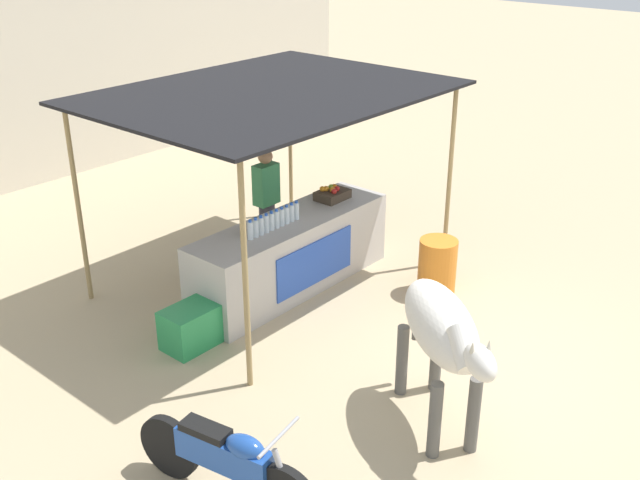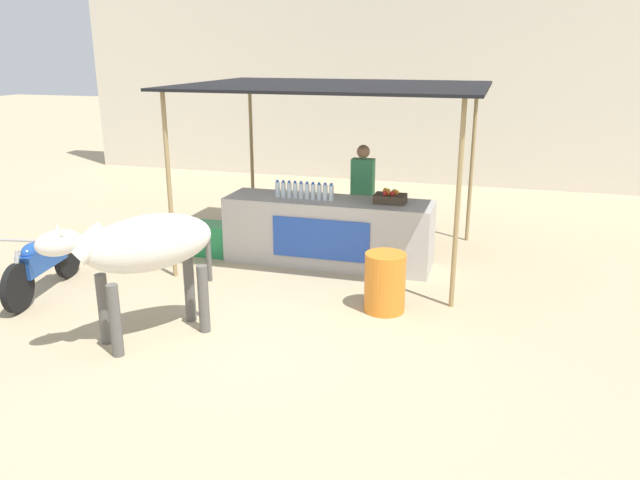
{
  "view_description": "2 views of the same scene",
  "coord_description": "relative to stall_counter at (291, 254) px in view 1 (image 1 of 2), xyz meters",
  "views": [
    {
      "loc": [
        -6.36,
        -3.73,
        4.61
      ],
      "look_at": [
        -0.31,
        1.45,
        1.0
      ],
      "focal_mm": 42.0,
      "sensor_mm": 36.0,
      "label": 1
    },
    {
      "loc": [
        2.34,
        -6.19,
        3.04
      ],
      "look_at": [
        0.31,
        0.72,
        0.81
      ],
      "focal_mm": 35.0,
      "sensor_mm": 36.0,
      "label": 2
    }
  ],
  "objects": [
    {
      "name": "ground_plane",
      "position": [
        0.0,
        -2.2,
        -0.48
      ],
      "size": [
        60.0,
        60.0,
        0.0
      ],
      "primitive_type": "plane",
      "color": "tan"
    },
    {
      "name": "building_wall_far",
      "position": [
        0.0,
        6.32,
        2.28
      ],
      "size": [
        16.0,
        0.5,
        5.52
      ],
      "primitive_type": "cube",
      "color": "beige",
      "rests_on": "ground"
    },
    {
      "name": "stall_counter",
      "position": [
        0.0,
        0.0,
        0.0
      ],
      "size": [
        3.0,
        0.82,
        0.96
      ],
      "color": "#B2ADA8",
      "rests_on": "ground"
    },
    {
      "name": "stall_awning",
      "position": [
        0.0,
        0.3,
        1.97
      ],
      "size": [
        4.2,
        3.2,
        2.55
      ],
      "color": "black",
      "rests_on": "ground"
    },
    {
      "name": "water_bottle_row",
      "position": [
        -0.35,
        -0.05,
        0.59
      ],
      "size": [
        0.88,
        0.07,
        0.25
      ],
      "color": "silver",
      "rests_on": "stall_counter"
    },
    {
      "name": "fruit_crate",
      "position": [
        0.88,
        0.06,
        0.55
      ],
      "size": [
        0.44,
        0.32,
        0.18
      ],
      "color": "#3F3326",
      "rests_on": "stall_counter"
    },
    {
      "name": "vendor_behind_counter",
      "position": [
        0.33,
        0.75,
        0.37
      ],
      "size": [
        0.34,
        0.22,
        1.65
      ],
      "color": "#383842",
      "rests_on": "ground"
    },
    {
      "name": "cooler_box",
      "position": [
        -1.8,
        -0.1,
        -0.24
      ],
      "size": [
        0.6,
        0.44,
        0.48
      ],
      "primitive_type": "cube",
      "color": "#268C4C",
      "rests_on": "ground"
    },
    {
      "name": "water_barrel",
      "position": [
        1.12,
        -1.5,
        -0.12
      ],
      "size": [
        0.49,
        0.49,
        0.72
      ],
      "primitive_type": "cylinder",
      "color": "orange",
      "rests_on": "ground"
    },
    {
      "name": "cow",
      "position": [
        -1.18,
        -2.96,
        0.55
      ],
      "size": [
        1.4,
        1.66,
        1.44
      ],
      "color": "silver",
      "rests_on": "ground"
    },
    {
      "name": "motorcycle_parked",
      "position": [
        -3.18,
        -2.19,
        -0.05
      ],
      "size": [
        0.57,
        1.79,
        0.9
      ],
      "color": "black",
      "rests_on": "ground"
    }
  ]
}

